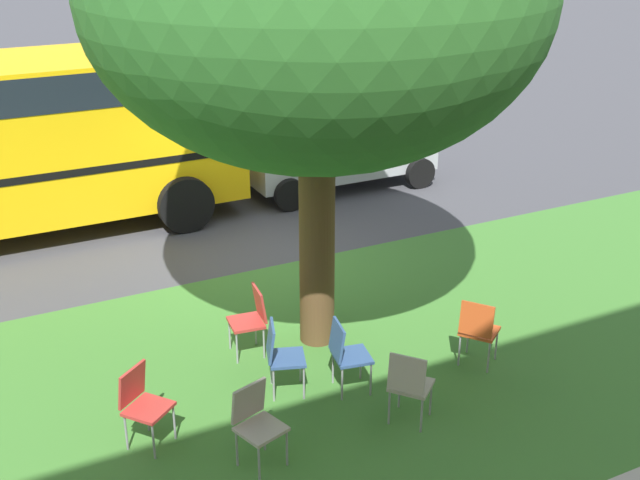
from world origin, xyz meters
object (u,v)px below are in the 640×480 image
object	(u,v)px
chair_5	(256,419)
parked_car	(338,144)
chair_1	(251,316)
chair_4	(346,351)
chair_2	(280,353)
chair_6	(409,382)
chair_3	(142,401)
chair_0	(478,328)

from	to	relation	value
chair_5	parked_car	distance (m)	8.58
chair_1	parked_car	size ratio (longest dim) A/B	0.24
chair_4	chair_5	distance (m)	1.58
chair_2	chair_6	distance (m)	1.52
chair_2	chair_4	bearing A→B (deg)	155.73
chair_6	parked_car	distance (m)	7.90
chair_2	chair_5	size ratio (longest dim) A/B	1.00
chair_4	parked_car	bearing A→B (deg)	-117.14
chair_1	chair_3	xyz separation A→B (m)	(1.68, 1.17, 0.00)
chair_1	chair_3	world-z (taller)	same
chair_1	parked_car	distance (m)	6.52
chair_1	parked_car	world-z (taller)	parked_car
chair_0	chair_6	distance (m)	1.50
chair_0	chair_3	xyz separation A→B (m)	(3.98, -0.32, 0.00)
chair_3	chair_5	bearing A→B (deg)	138.23
chair_6	chair_4	bearing A→B (deg)	-70.85
chair_2	chair_5	xyz separation A→B (m)	(0.73, 1.04, 0.00)
chair_3	chair_6	world-z (taller)	same
chair_2	chair_4	distance (m)	0.74
chair_2	chair_6	world-z (taller)	same
chair_0	chair_6	world-z (taller)	same
parked_car	chair_3	bearing A→B (deg)	48.53
chair_1	parked_car	xyz separation A→B (m)	(-3.94, -5.19, 0.32)
chair_1	chair_3	bearing A→B (deg)	34.87
chair_0	chair_2	xyz separation A→B (m)	(2.34, -0.54, 0.00)
chair_5	parked_car	xyz separation A→B (m)	(-4.70, -7.17, 0.32)
chair_4	chair_2	bearing A→B (deg)	-24.27
chair_2	chair_4	world-z (taller)	same
chair_4	chair_6	size ratio (longest dim) A/B	1.00
parked_car	chair_2	bearing A→B (deg)	57.06
chair_4	chair_5	world-z (taller)	same
chair_3	parked_car	xyz separation A→B (m)	(-5.62, -6.35, 0.32)
chair_0	chair_2	size ratio (longest dim) A/B	1.00
chair_2	chair_5	distance (m)	1.27
chair_1	chair_2	bearing A→B (deg)	87.91
chair_2	chair_5	bearing A→B (deg)	55.07
chair_3	chair_6	size ratio (longest dim) A/B	1.00
chair_4	chair_5	bearing A→B (deg)	27.69
chair_2	chair_6	bearing A→B (deg)	129.91
chair_3	chair_5	xyz separation A→B (m)	(-0.92, 0.82, 0.00)
chair_4	parked_car	xyz separation A→B (m)	(-3.30, -6.44, 0.32)
chair_5	parked_car	size ratio (longest dim) A/B	0.24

